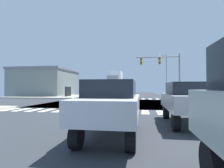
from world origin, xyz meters
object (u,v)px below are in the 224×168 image
Objects in this scene: traffic_signal_mast at (162,66)px; street_lamp at (165,71)px; suv_queued_2 at (122,88)px; box_truck_trailing_1 at (115,83)px; bank_building at (46,82)px; sedan_leading_1 at (112,103)px; sedan_middle_2 at (186,99)px; pickup_nearside_1 at (94,90)px.

traffic_signal_mast is 0.76× the size of street_lamp.
box_truck_trailing_1 reaches higher than suv_queued_2.
box_truck_trailing_1 is at bearing 2.19° from bank_building.
sedan_leading_1 is at bearing 95.41° from suv_queued_2.
suv_queued_2 reaches higher than sedan_leading_1.
sedan_leading_1 is 1.00× the size of sedan_middle_2.
bank_building is 14.15m from box_truck_trailing_1.
street_lamp is at bearing 80.06° from sedan_leading_1.
traffic_signal_mast is at bearing -20.67° from bank_building.
traffic_signal_mast is at bearing 110.32° from suv_queued_2.
pickup_nearside_1 is at bearing 105.52° from sedan_leading_1.
box_truck_trailing_1 is at bearing 90.00° from suv_queued_2.
pickup_nearside_1 is 0.71× the size of box_truck_trailing_1.
traffic_signal_mast reaches higher than box_truck_trailing_1.
suv_queued_2 is 1.07× the size of sedan_middle_2.
traffic_signal_mast is 1.49× the size of sedan_middle_2.
sedan_leading_1 is at bearing -99.94° from street_lamp.
sedan_middle_2 is at bearing 40.76° from sedan_leading_1.
traffic_signal_mast is at bearing -98.89° from street_lamp.
sedan_middle_2 is at bearing -92.81° from traffic_signal_mast.
pickup_nearside_1 is at bearing -147.46° from street_lamp.
suv_queued_2 is (14.14, 13.01, -1.30)m from bank_building.
bank_building reaches higher than sedan_leading_1.
sedan_leading_1 and sedan_middle_2 have the same top height.
traffic_signal_mast is 21.58m from sedan_leading_1.
box_truck_trailing_1 reaches higher than sedan_leading_1.
street_lamp is 24.47m from bank_building.
bank_building is at bearing 2.19° from box_truck_trailing_1.
pickup_nearside_1 is at bearing 80.01° from suv_queued_2.
street_lamp is 1.65× the size of pickup_nearside_1.
box_truck_trailing_1 is (-0.00, -12.47, 1.17)m from suv_queued_2.
pickup_nearside_1 is (-10.90, 4.30, -3.41)m from traffic_signal_mast.
sedan_leading_1 is (-5.86, -33.42, -3.90)m from street_lamp.
suv_queued_2 is (-7.90, 21.33, -3.31)m from traffic_signal_mast.
pickup_nearside_1 is 17.29m from suv_queued_2.
suv_queued_2 is 0.64× the size of box_truck_trailing_1.
box_truck_trailing_1 is at bearing 131.73° from traffic_signal_mast.
bank_building is 2.75× the size of sedan_leading_1.
street_lamp reaches higher than bank_building.
sedan_middle_2 is (-0.90, -18.33, -3.59)m from traffic_signal_mast.
traffic_signal_mast is 1.39× the size of suv_queued_2.
box_truck_trailing_1 is (-9.86, -3.64, -2.45)m from street_lamp.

